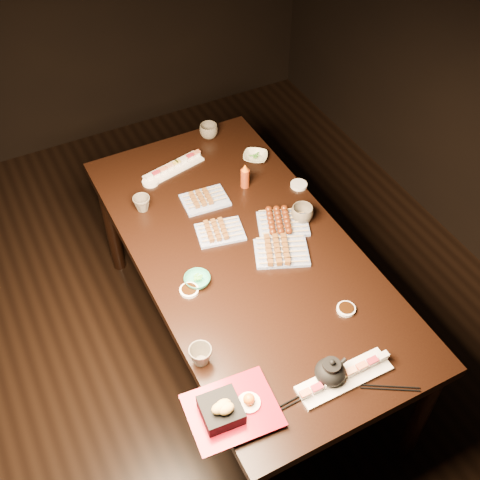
# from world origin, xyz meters

# --- Properties ---
(ground) EXTENTS (5.00, 5.00, 0.00)m
(ground) POSITION_xyz_m (0.00, 0.00, 0.00)
(ground) COLOR black
(ground) RESTS_ON ground
(dining_table) EXTENTS (1.28, 1.95, 0.75)m
(dining_table) POSITION_xyz_m (0.47, 0.36, 0.38)
(dining_table) COLOR black
(dining_table) RESTS_ON ground
(sushi_platter_near) EXTENTS (0.37, 0.10, 0.04)m
(sushi_platter_near) POSITION_xyz_m (0.50, -0.37, 0.77)
(sushi_platter_near) COLOR white
(sushi_platter_near) RESTS_ON dining_table
(sushi_platter_far) EXTENTS (0.33, 0.16, 0.04)m
(sushi_platter_far) POSITION_xyz_m (0.41, 1.01, 0.77)
(sushi_platter_far) COLOR white
(sushi_platter_far) RESTS_ON dining_table
(yakitori_plate_center) EXTENTS (0.23, 0.19, 0.05)m
(yakitori_plate_center) POSITION_xyz_m (0.42, 0.50, 0.78)
(yakitori_plate_center) COLOR #828EB6
(yakitori_plate_center) RESTS_ON dining_table
(yakitori_plate_right) EXTENTS (0.28, 0.24, 0.06)m
(yakitori_plate_right) POSITION_xyz_m (0.60, 0.27, 0.78)
(yakitori_plate_right) COLOR #828EB6
(yakitori_plate_right) RESTS_ON dining_table
(yakitori_plate_left) EXTENTS (0.22, 0.17, 0.05)m
(yakitori_plate_left) POSITION_xyz_m (0.45, 0.72, 0.78)
(yakitori_plate_left) COLOR #828EB6
(yakitori_plate_left) RESTS_ON dining_table
(tsukune_plate) EXTENTS (0.27, 0.24, 0.06)m
(tsukune_plate) POSITION_xyz_m (0.70, 0.42, 0.78)
(tsukune_plate) COLOR #828EB6
(tsukune_plate) RESTS_ON dining_table
(edamame_bowl_green) EXTENTS (0.12, 0.12, 0.03)m
(edamame_bowl_green) POSITION_xyz_m (0.21, 0.29, 0.77)
(edamame_bowl_green) COLOR #319670
(edamame_bowl_green) RESTS_ON dining_table
(edamame_bowl_cream) EXTENTS (0.17, 0.17, 0.03)m
(edamame_bowl_cream) POSITION_xyz_m (0.81, 0.89, 0.76)
(edamame_bowl_cream) COLOR beige
(edamame_bowl_cream) RESTS_ON dining_table
(tempura_tray) EXTENTS (0.33, 0.27, 0.11)m
(tempura_tray) POSITION_xyz_m (0.07, -0.30, 0.81)
(tempura_tray) COLOR black
(tempura_tray) RESTS_ON dining_table
(teacup_near_left) EXTENTS (0.10, 0.10, 0.08)m
(teacup_near_left) POSITION_xyz_m (0.07, -0.06, 0.79)
(teacup_near_left) COLOR brown
(teacup_near_left) RESTS_ON dining_table
(teacup_mid_right) EXTENTS (0.12, 0.12, 0.08)m
(teacup_mid_right) POSITION_xyz_m (0.79, 0.41, 0.79)
(teacup_mid_right) COLOR brown
(teacup_mid_right) RESTS_ON dining_table
(teacup_far_left) EXTENTS (0.09, 0.09, 0.07)m
(teacup_far_left) POSITION_xyz_m (0.17, 0.81, 0.79)
(teacup_far_left) COLOR brown
(teacup_far_left) RESTS_ON dining_table
(teacup_far_right) EXTENTS (0.13, 0.13, 0.08)m
(teacup_far_right) POSITION_xyz_m (0.68, 1.17, 0.79)
(teacup_far_right) COLOR brown
(teacup_far_right) RESTS_ON dining_table
(teapot) EXTENTS (0.16, 0.16, 0.11)m
(teapot) POSITION_xyz_m (0.45, -0.34, 0.81)
(teapot) COLOR black
(teapot) RESTS_ON dining_table
(condiment_bottle) EXTENTS (0.05, 0.05, 0.13)m
(condiment_bottle) POSITION_xyz_m (0.67, 0.73, 0.82)
(condiment_bottle) COLOR maroon
(condiment_bottle) RESTS_ON dining_table
(sauce_dish_west) EXTENTS (0.09, 0.09, 0.01)m
(sauce_dish_west) POSITION_xyz_m (0.16, 0.26, 0.76)
(sauce_dish_west) COLOR white
(sauce_dish_west) RESTS_ON dining_table
(sauce_dish_east) EXTENTS (0.08, 0.08, 0.01)m
(sauce_dish_east) POSITION_xyz_m (0.90, 0.61, 0.76)
(sauce_dish_east) COLOR white
(sauce_dish_east) RESTS_ON dining_table
(sauce_dish_se) EXTENTS (0.11, 0.11, 0.01)m
(sauce_dish_se) POSITION_xyz_m (0.68, -0.11, 0.76)
(sauce_dish_se) COLOR white
(sauce_dish_se) RESTS_ON dining_table
(sauce_dish_nw) EXTENTS (0.11, 0.11, 0.01)m
(sauce_dish_nw) POSITION_xyz_m (0.27, 0.96, 0.76)
(sauce_dish_nw) COLOR white
(sauce_dish_nw) RESTS_ON dining_table
(chopsticks_near) EXTENTS (0.25, 0.03, 0.01)m
(chopsticks_near) POSITION_xyz_m (0.23, -0.36, 0.75)
(chopsticks_near) COLOR black
(chopsticks_near) RESTS_ON dining_table
(chopsticks_se) EXTENTS (0.19, 0.13, 0.01)m
(chopsticks_se) POSITION_xyz_m (0.62, -0.48, 0.75)
(chopsticks_se) COLOR black
(chopsticks_se) RESTS_ON dining_table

